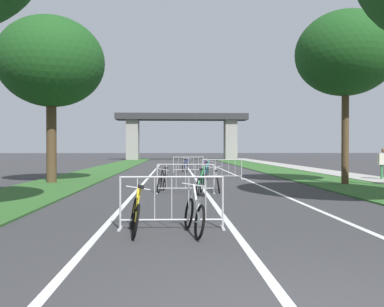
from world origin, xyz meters
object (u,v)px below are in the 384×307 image
(crowd_barrier_nearest, at_px, (172,203))
(pedestrian_strolling, at_px, (384,161))
(bicycle_teal_7, at_px, (206,173))
(bicycle_white_1, at_px, (194,216))
(bicycle_blue_4, at_px, (185,167))
(tree_left_oak_near, at_px, (51,63))
(tree_right_pine_near, at_px, (346,54))
(crowd_barrier_second, at_px, (186,179))
(crowd_barrier_fourth, at_px, (189,165))
(crowd_barrier_third, at_px, (222,170))
(bicycle_purple_3, at_px, (206,167))
(bicycle_black_5, at_px, (163,182))
(bicycle_yellow_6, at_px, (135,215))
(bicycle_green_2, at_px, (200,184))
(bicycle_silver_0, at_px, (218,182))

(crowd_barrier_nearest, bearing_deg, pedestrian_strolling, 48.50)
(bicycle_teal_7, height_order, pedestrian_strolling, pedestrian_strolling)
(bicycle_white_1, distance_m, bicycle_blue_4, 20.42)
(crowd_barrier_nearest, bearing_deg, bicycle_white_1, -51.29)
(tree_left_oak_near, xyz_separation_m, tree_right_pine_near, (13.16, -1.38, 0.21))
(crowd_barrier_second, distance_m, crowd_barrier_fourth, 12.98)
(tree_right_pine_near, bearing_deg, crowd_barrier_nearest, -128.27)
(tree_right_pine_near, distance_m, crowd_barrier_second, 9.38)
(bicycle_teal_7, bearing_deg, tree_left_oak_near, -155.79)
(crowd_barrier_third, relative_size, bicycle_purple_3, 1.30)
(crowd_barrier_second, bearing_deg, crowd_barrier_fourth, 87.47)
(crowd_barrier_nearest, height_order, bicycle_black_5, crowd_barrier_nearest)
(bicycle_black_5, bearing_deg, crowd_barrier_second, 156.12)
(bicycle_blue_4, bearing_deg, tree_right_pine_near, 113.59)
(crowd_barrier_fourth, height_order, bicycle_yellow_6, crowd_barrier_fourth)
(crowd_barrier_nearest, height_order, bicycle_green_2, crowd_barrier_nearest)
(tree_left_oak_near, relative_size, crowd_barrier_second, 3.63)
(crowd_barrier_third, distance_m, pedestrian_strolling, 8.05)
(crowd_barrier_second, bearing_deg, bicycle_yellow_6, -99.40)
(bicycle_white_1, xyz_separation_m, pedestrian_strolling, (10.07, 12.39, 0.64))
(crowd_barrier_fourth, relative_size, bicycle_teal_7, 1.20)
(crowd_barrier_fourth, distance_m, bicycle_white_1, 19.99)
(bicycle_blue_4, xyz_separation_m, bicycle_black_5, (-1.18, -12.85, -0.00))
(crowd_barrier_fourth, height_order, bicycle_teal_7, crowd_barrier_fourth)
(pedestrian_strolling, bearing_deg, tree_left_oak_near, 19.17)
(tree_right_pine_near, relative_size, crowd_barrier_nearest, 3.65)
(crowd_barrier_third, bearing_deg, bicycle_white_1, -98.91)
(bicycle_teal_7, bearing_deg, bicycle_silver_0, -77.57)
(bicycle_silver_0, relative_size, bicycle_green_2, 0.93)
(crowd_barrier_second, height_order, bicycle_blue_4, crowd_barrier_second)
(crowd_barrier_third, relative_size, bicycle_blue_4, 1.21)
(crowd_barrier_fourth, height_order, bicycle_purple_3, crowd_barrier_fourth)
(bicycle_silver_0, xyz_separation_m, bicycle_black_5, (-2.04, 0.10, 0.02))
(pedestrian_strolling, bearing_deg, bicycle_teal_7, 11.91)
(bicycle_green_2, bearing_deg, pedestrian_strolling, 42.89)
(crowd_barrier_second, xyz_separation_m, pedestrian_strolling, (10.03, 5.38, 0.47))
(bicycle_white_1, relative_size, bicycle_blue_4, 0.92)
(bicycle_yellow_6, height_order, bicycle_teal_7, bicycle_teal_7)
(bicycle_yellow_6, bearing_deg, pedestrian_strolling, 40.08)
(crowd_barrier_third, bearing_deg, bicycle_black_5, -116.12)
(bicycle_green_2, height_order, pedestrian_strolling, pedestrian_strolling)
(bicycle_green_2, distance_m, bicycle_black_5, 1.69)
(tree_left_oak_near, height_order, bicycle_purple_3, tree_left_oak_near)
(crowd_barrier_nearest, height_order, pedestrian_strolling, pedestrian_strolling)
(crowd_barrier_second, bearing_deg, bicycle_silver_0, 20.77)
(bicycle_teal_7, relative_size, pedestrian_strolling, 1.09)
(bicycle_purple_3, height_order, bicycle_yellow_6, bicycle_yellow_6)
(crowd_barrier_fourth, xyz_separation_m, bicycle_silver_0, (0.63, -12.51, -0.17))
(tree_left_oak_near, bearing_deg, bicycle_blue_4, 54.33)
(crowd_barrier_nearest, distance_m, bicycle_black_5, 7.05)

